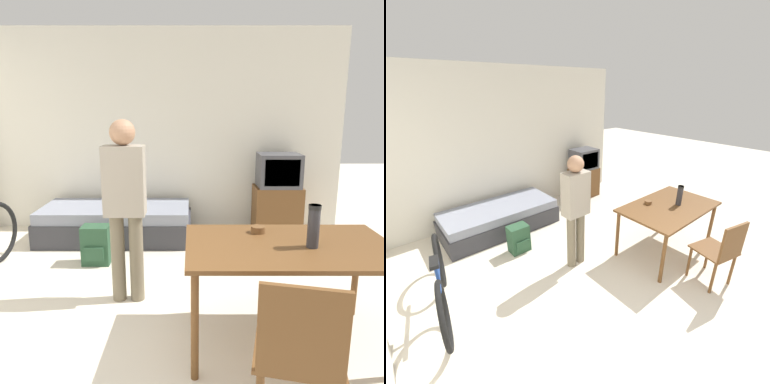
% 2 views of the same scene
% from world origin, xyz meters
% --- Properties ---
extents(wall_back, '(5.34, 0.06, 2.70)m').
position_xyz_m(wall_back, '(0.00, 3.88, 1.35)').
color(wall_back, silver).
rests_on(wall_back, ground_plane).
extents(daybed, '(1.91, 0.88, 0.44)m').
position_xyz_m(daybed, '(-0.37, 3.33, 0.22)').
color(daybed, '#333338').
rests_on(daybed, ground_plane).
extents(tv, '(0.61, 0.43, 1.09)m').
position_xyz_m(tv, '(1.74, 3.51, 0.53)').
color(tv, brown).
rests_on(tv, ground_plane).
extents(dining_table, '(1.42, 0.87, 0.75)m').
position_xyz_m(dining_table, '(1.28, 1.12, 0.68)').
color(dining_table, brown).
rests_on(dining_table, ground_plane).
extents(wooden_chair, '(0.52, 0.52, 0.91)m').
position_xyz_m(wooden_chair, '(1.12, 0.28, 0.52)').
color(wooden_chair, brown).
rests_on(wooden_chair, ground_plane).
extents(person_standing, '(0.34, 0.21, 1.58)m').
position_xyz_m(person_standing, '(0.05, 1.74, 0.91)').
color(person_standing, '#6B604C').
rests_on(person_standing, ground_plane).
extents(thermos_flask, '(0.08, 0.08, 0.29)m').
position_xyz_m(thermos_flask, '(1.41, 1.06, 0.91)').
color(thermos_flask, '#2D2D33').
rests_on(thermos_flask, dining_table).
extents(mate_bowl, '(0.10, 0.10, 0.05)m').
position_xyz_m(mate_bowl, '(1.10, 1.36, 0.78)').
color(mate_bowl, brown).
rests_on(mate_bowl, dining_table).
extents(backpack, '(0.29, 0.24, 0.43)m').
position_xyz_m(backpack, '(-0.43, 2.53, 0.21)').
color(backpack, '#284C33').
rests_on(backpack, ground_plane).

